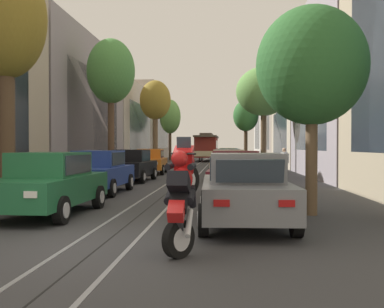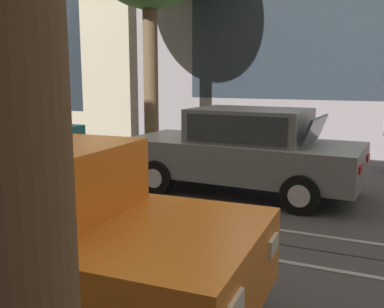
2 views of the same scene
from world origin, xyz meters
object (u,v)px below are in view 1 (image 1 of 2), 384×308
parked_car_yellow_far_right (227,156)px  motorcycle_with_rider (181,192)px  parked_car_blue_second_left (98,172)px  parked_car_orange_fourth_left (150,161)px  pedestrian_on_left_pavement (284,161)px  parked_car_beige_mid_right (228,166)px  parked_car_green_near_left (49,183)px  street_tree_kerb_left_second (111,72)px  street_tree_kerb_right_near (312,66)px  street_tree_kerb_right_mid (246,116)px  parked_car_maroon_second_right (236,174)px  street_tree_kerb_left_mid (155,101)px  parked_car_black_mid_left (131,165)px  cable_car_trolley (207,147)px  parked_car_grey_fourth_right (228,162)px  street_tree_kerb_left_near (6,25)px  parked_car_black_sixth_right (228,157)px  fire_hydrant (278,183)px  parked_car_grey_near_right (245,189)px  street_tree_kerb_right_second (263,92)px  parked_car_teal_fifth_right (228,159)px  street_tree_kerb_left_fourth (170,117)px

parked_car_yellow_far_right → motorcycle_with_rider: (-0.94, -39.75, 0.19)m
parked_car_blue_second_left → parked_car_orange_fourth_left: bearing=90.1°
parked_car_blue_second_left → pedestrian_on_left_pavement: bearing=48.5°
parked_car_beige_mid_right → parked_car_green_near_left: bearing=-112.5°
pedestrian_on_left_pavement → street_tree_kerb_left_second: bearing=174.4°
street_tree_kerb_right_near → parked_car_yellow_far_right: bearing=93.1°
parked_car_yellow_far_right → street_tree_kerb_right_mid: street_tree_kerb_right_mid is taller
parked_car_beige_mid_right → parked_car_maroon_second_right: bearing=-88.3°
street_tree_kerb_left_second → street_tree_kerb_left_mid: size_ratio=1.02×
parked_car_black_mid_left → cable_car_trolley: (2.52, 31.61, 0.86)m
parked_car_grey_fourth_right → street_tree_kerb_left_near: street_tree_kerb_left_near is taller
parked_car_orange_fourth_left → cable_car_trolley: (2.57, 25.39, 0.86)m
parked_car_black_sixth_right → fire_hydrant: (1.58, -24.38, -0.38)m
parked_car_grey_near_right → cable_car_trolley: size_ratio=0.48×
parked_car_yellow_far_right → parked_car_black_mid_left: bearing=-101.2°
pedestrian_on_left_pavement → fire_hydrant: size_ratio=1.97×
parked_car_yellow_far_right → street_tree_kerb_right_second: (2.40, -15.61, 4.66)m
parked_car_teal_fifth_right → street_tree_kerb_right_mid: 18.88m
street_tree_kerb_right_mid → street_tree_kerb_left_near: bearing=-102.6°
parked_car_blue_second_left → street_tree_kerb_left_mid: 26.62m
fire_hydrant → pedestrian_on_left_pavement: bearing=81.3°
street_tree_kerb_left_second → street_tree_kerb_left_fourth: bearing=90.3°
parked_car_yellow_far_right → parked_car_green_near_left: bearing=-97.4°
parked_car_black_sixth_right → street_tree_kerb_right_near: bearing=-86.4°
parked_car_yellow_far_right → pedestrian_on_left_pavement: size_ratio=2.67×
street_tree_kerb_left_near → motorcycle_with_rider: street_tree_kerb_left_near is taller
parked_car_green_near_left → street_tree_kerb_left_fourth: size_ratio=0.57×
parked_car_teal_fifth_right → parked_car_blue_second_left: bearing=-105.3°
cable_car_trolley → fire_hydrant: size_ratio=10.90×
parked_car_black_sixth_right → street_tree_kerb_right_second: (2.31, -9.45, 4.66)m
parked_car_orange_fourth_left → pedestrian_on_left_pavement: bearing=-20.8°
parked_car_beige_mid_right → street_tree_kerb_left_mid: street_tree_kerb_left_mid is taller
parked_car_maroon_second_right → parked_car_beige_mid_right: (-0.20, 6.72, 0.00)m
street_tree_kerb_right_second → street_tree_kerb_right_mid: 21.38m
parked_car_black_mid_left → street_tree_kerb_left_mid: size_ratio=0.55×
street_tree_kerb_right_second → parked_car_blue_second_left: bearing=-116.2°
parked_car_green_near_left → street_tree_kerb_left_second: 16.44m
parked_car_black_mid_left → pedestrian_on_left_pavement: size_ratio=2.67×
parked_car_grey_near_right → motorcycle_with_rider: motorcycle_with_rider is taller
street_tree_kerb_right_second → pedestrian_on_left_pavement: 7.45m
parked_car_black_sixth_right → parked_car_green_near_left: bearing=-99.1°
parked_car_black_sixth_right → street_tree_kerb_right_second: bearing=-76.2°
parked_car_orange_fourth_left → motorcycle_with_rider: (4.02, -21.31, 0.19)m
parked_car_teal_fifth_right → cable_car_trolley: size_ratio=0.48×
street_tree_kerb_left_near → parked_car_beige_mid_right: bearing=53.9°
street_tree_kerb_left_mid → street_tree_kerb_right_mid: 13.62m
parked_car_yellow_far_right → street_tree_kerb_left_mid: size_ratio=0.55×
parked_car_blue_second_left → street_tree_kerb_right_mid: (7.10, 36.26, 4.43)m
parked_car_green_near_left → parked_car_orange_fourth_left: bearing=90.9°
street_tree_kerb_right_second → pedestrian_on_left_pavement: bearing=-83.6°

